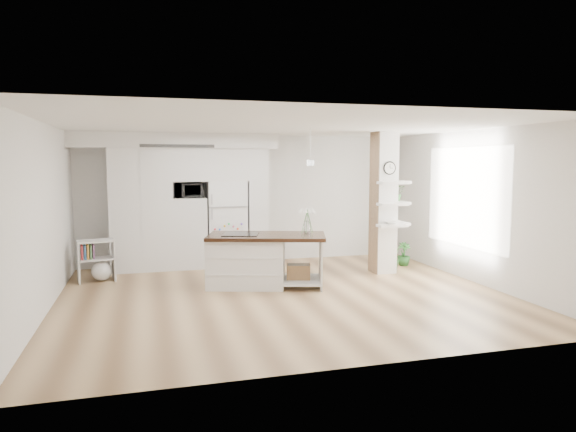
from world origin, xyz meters
name	(u,v)px	position (x,y,z in m)	size (l,w,h in m)	color
floor	(285,295)	(0.00, 0.00, 0.00)	(7.00, 6.00, 0.01)	tan
room	(285,180)	(0.00, 0.00, 1.86)	(7.04, 6.04, 2.72)	white
cabinet_wall	(180,194)	(-1.45, 2.67, 1.51)	(4.00, 0.71, 2.70)	white
refrigerator	(226,223)	(-0.53, 2.68, 0.88)	(0.78, 0.69, 1.75)	white
column	(389,203)	(2.38, 1.13, 1.35)	(0.69, 0.90, 2.70)	silver
window	(466,197)	(3.48, 0.30, 1.50)	(2.40, 2.40, 0.00)	white
pendant_light	(380,163)	(1.70, 0.15, 2.12)	(0.12, 0.12, 0.10)	white
kitchen_island	(254,259)	(-0.35, 0.77, 0.47)	(2.18, 1.48, 1.47)	white
bookshelf	(98,263)	(-2.97, 1.86, 0.32)	(0.69, 0.47, 0.75)	white
floor_plant_a	(394,259)	(2.55, 1.21, 0.25)	(0.27, 0.22, 0.49)	#2A6829
floor_plant_b	(404,254)	(3.00, 1.66, 0.24)	(0.27, 0.27, 0.48)	#2A6829
microwave	(189,190)	(-1.27, 2.62, 1.57)	(0.54, 0.37, 0.30)	#2D2D2D
shelf_plant	(397,193)	(2.63, 1.30, 1.52)	(0.27, 0.23, 0.30)	#2A6829
decor_bowl	(391,223)	(2.30, 0.90, 1.00)	(0.22, 0.22, 0.05)	white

